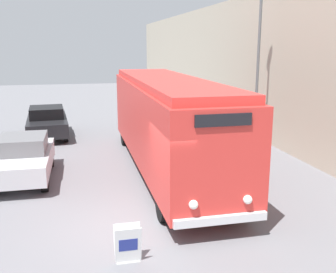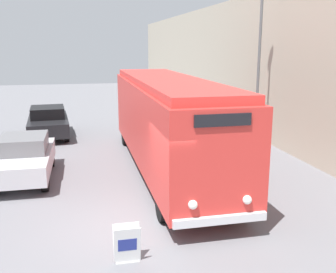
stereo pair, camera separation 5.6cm
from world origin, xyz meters
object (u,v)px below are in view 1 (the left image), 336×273
(sign_board, at_px, (128,245))
(streetlamp, at_px, (259,45))
(parked_car_mid, at_px, (47,122))
(vintage_bus, at_px, (167,120))
(parked_car_near, at_px, (24,158))

(sign_board, height_order, streetlamp, streetlamp)
(sign_board, distance_m, parked_car_mid, 12.98)
(vintage_bus, height_order, parked_car_near, vintage_bus)
(vintage_bus, xyz_separation_m, parked_car_mid, (-4.66, 6.73, -1.14))
(parked_car_mid, bearing_deg, parked_car_near, -96.86)
(parked_car_near, xyz_separation_m, parked_car_mid, (0.35, 6.62, -0.01))
(vintage_bus, bearing_deg, sign_board, -110.32)
(streetlamp, height_order, parked_car_near, streetlamp)
(sign_board, bearing_deg, vintage_bus, 69.68)
(vintage_bus, distance_m, parked_car_near, 5.14)
(sign_board, relative_size, streetlamp, 0.12)
(parked_car_near, distance_m, parked_car_mid, 6.62)
(vintage_bus, relative_size, parked_car_near, 2.78)
(vintage_bus, xyz_separation_m, streetlamp, (4.61, 2.34, 2.65))
(parked_car_mid, bearing_deg, sign_board, -83.02)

